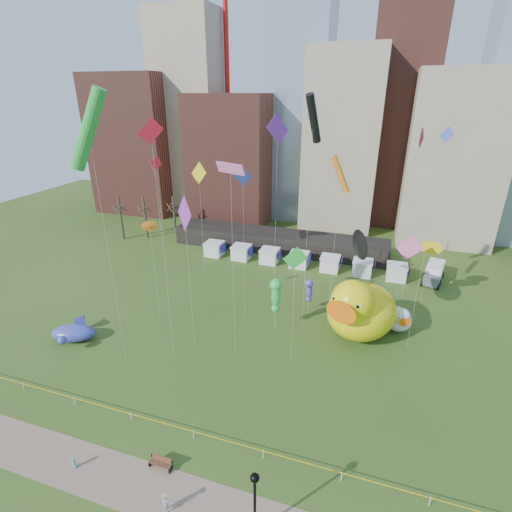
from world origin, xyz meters
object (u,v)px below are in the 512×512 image
(seahorse_purple, at_px, (309,289))
(woman, at_px, (165,504))
(park_bench, at_px, (161,462))
(lamppost, at_px, (255,498))
(toddler, at_px, (74,463))
(box_truck, at_px, (434,272))
(whale_inflatable, at_px, (74,332))
(seahorse_green, at_px, (276,293))
(small_duck, at_px, (398,318))
(big_duck, at_px, (360,309))

(seahorse_purple, distance_m, woman, 29.31)
(park_bench, relative_size, lamppost, 0.33)
(seahorse_purple, xyz_separation_m, toddler, (-12.48, -28.13, -2.65))
(park_bench, bearing_deg, box_truck, 62.04)
(whale_inflatable, bearing_deg, seahorse_green, 4.37)
(small_duck, bearing_deg, big_duck, -164.55)
(seahorse_purple, height_order, whale_inflatable, seahorse_purple)
(seahorse_green, relative_size, whale_inflatable, 1.09)
(park_bench, distance_m, box_truck, 46.40)
(whale_inflatable, xyz_separation_m, park_bench, (18.13, -11.39, -0.48))
(small_duck, bearing_deg, box_truck, 53.58)
(seahorse_purple, relative_size, box_truck, 0.71)
(park_bench, distance_m, woman, 3.57)
(box_truck, height_order, woman, box_truck)
(seahorse_green, height_order, park_bench, seahorse_green)
(big_duck, xyz_separation_m, seahorse_green, (-9.44, -1.62, 1.29))
(box_truck, height_order, toddler, box_truck)
(seahorse_purple, distance_m, box_truck, 21.91)
(seahorse_purple, distance_m, whale_inflatable, 28.51)
(big_duck, relative_size, toddler, 11.84)
(big_duck, bearing_deg, small_duck, 54.05)
(seahorse_green, bearing_deg, park_bench, -111.47)
(box_truck, bearing_deg, small_duck, -96.01)
(big_duck, height_order, lamppost, big_duck)
(small_duck, height_order, woman, small_duck)
(whale_inflatable, xyz_separation_m, toddler, (11.89, -13.49, -0.49))
(small_duck, distance_m, whale_inflatable, 37.85)
(toddler, bearing_deg, small_duck, 47.67)
(seahorse_green, xyz_separation_m, whale_inflatable, (-21.44, -9.08, -3.97))
(lamppost, bearing_deg, toddler, 179.15)
(park_bench, relative_size, toddler, 1.88)
(park_bench, xyz_separation_m, woman, (2.09, -2.89, 0.29))
(small_duck, relative_size, seahorse_green, 0.71)
(whale_inflatable, relative_size, box_truck, 0.99)
(park_bench, relative_size, box_truck, 0.29)
(seahorse_green, bearing_deg, lamppost, -89.98)
(big_duck, relative_size, seahorse_purple, 2.55)
(seahorse_purple, height_order, box_truck, seahorse_purple)
(big_duck, relative_size, lamppost, 2.05)
(seahorse_green, relative_size, box_truck, 1.07)
(seahorse_purple, bearing_deg, big_duck, -19.56)
(lamppost, height_order, box_truck, lamppost)
(seahorse_purple, xyz_separation_m, woman, (-4.16, -28.92, -2.36))
(seahorse_purple, bearing_deg, lamppost, -74.25)
(small_duck, distance_m, seahorse_purple, 11.13)
(big_duck, bearing_deg, seahorse_purple, 169.96)
(seahorse_purple, bearing_deg, small_duck, 6.08)
(box_truck, bearing_deg, woman, -102.27)
(lamppost, relative_size, toddler, 5.78)
(whale_inflatable, xyz_separation_m, box_truck, (40.69, 29.14, 0.31))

